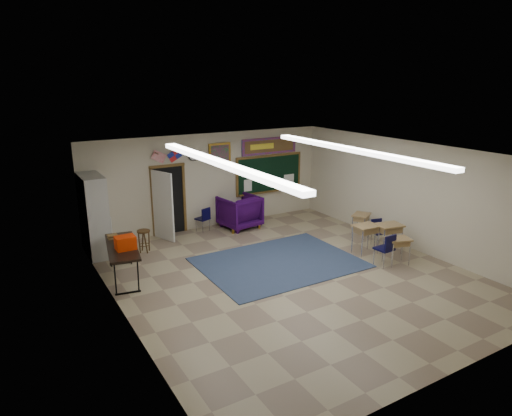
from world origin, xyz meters
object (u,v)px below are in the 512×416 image
student_desk_front_right (361,224)px  folding_table (123,261)px  wingback_armchair (240,212)px  student_desk_front_left (365,238)px  wooden_stool (144,241)px

student_desk_front_right → folding_table: bearing=143.7°
wingback_armchair → student_desk_front_right: size_ratio=1.55×
student_desk_front_left → folding_table: (-6.10, 1.76, 0.00)m
wooden_stool → student_desk_front_left: bearing=-31.7°
wingback_armchair → student_desk_front_left: (1.85, -3.75, -0.07)m
folding_table → student_desk_front_left: bearing=-6.0°
wingback_armchair → wooden_stool: bearing=1.4°
student_desk_front_left → wooden_stool: (-5.16, 3.18, -0.13)m
student_desk_front_left → student_desk_front_right: student_desk_front_left is taller
folding_table → wooden_stool: size_ratio=3.33×
wingback_armchair → folding_table: 4.69m
wingback_armchair → student_desk_front_right: bearing=126.9°
wingback_armchair → folding_table: bearing=16.7°
student_desk_front_right → wooden_stool: 6.36m
student_desk_front_left → student_desk_front_right: bearing=54.5°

